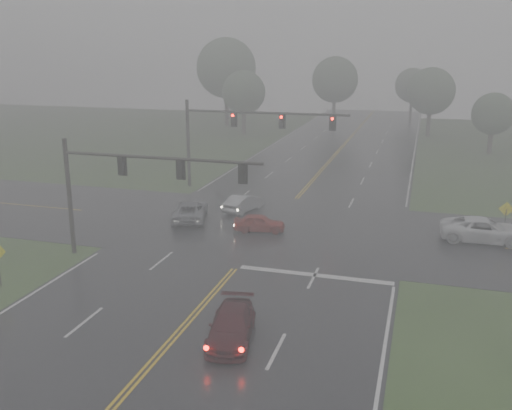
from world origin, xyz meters
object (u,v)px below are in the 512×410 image
(car_grey, at_px, (190,220))
(signal_gantry_near, at_px, (124,178))
(pickup_white, at_px, (483,241))
(sedan_red, at_px, (259,231))
(sedan_silver, at_px, (244,211))
(signal_gantry_far, at_px, (236,128))
(sedan_maroon, at_px, (232,340))

(car_grey, bearing_deg, signal_gantry_near, 70.06)
(pickup_white, bearing_deg, signal_gantry_near, 113.16)
(sedan_red, relative_size, sedan_silver, 0.88)
(car_grey, height_order, pickup_white, pickup_white)
(sedan_red, height_order, signal_gantry_far, signal_gantry_far)
(sedan_maroon, relative_size, sedan_red, 1.26)
(sedan_maroon, height_order, car_grey, car_grey)
(pickup_white, relative_size, signal_gantry_near, 0.45)
(signal_gantry_near, bearing_deg, pickup_white, 24.45)
(sedan_red, bearing_deg, signal_gantry_near, 128.76)
(sedan_red, distance_m, signal_gantry_far, 13.14)
(sedan_maroon, height_order, sedan_silver, sedan_silver)
(sedan_maroon, xyz_separation_m, signal_gantry_near, (-8.94, 7.42, 4.90))
(sedan_red, height_order, car_grey, car_grey)
(pickup_white, distance_m, signal_gantry_far, 22.08)
(sedan_maroon, bearing_deg, pickup_white, 45.06)
(sedan_silver, height_order, signal_gantry_far, signal_gantry_far)
(sedan_maroon, distance_m, sedan_silver, 19.72)
(car_grey, distance_m, signal_gantry_near, 9.62)
(car_grey, bearing_deg, signal_gantry_far, -108.74)
(sedan_silver, bearing_deg, signal_gantry_near, 89.64)
(sedan_silver, bearing_deg, signal_gantry_far, -50.50)
(sedan_red, bearing_deg, pickup_white, -92.95)
(sedan_maroon, bearing_deg, sedan_silver, 95.50)
(sedan_red, relative_size, signal_gantry_near, 0.29)
(sedan_silver, xyz_separation_m, signal_gantry_far, (-2.72, 6.38, 5.40))
(sedan_maroon, distance_m, pickup_white, 20.18)
(sedan_red, bearing_deg, sedan_maroon, -179.76)
(car_grey, relative_size, pickup_white, 0.91)
(car_grey, bearing_deg, sedan_silver, -149.87)
(signal_gantry_near, bearing_deg, sedan_red, 50.08)
(signal_gantry_far, bearing_deg, sedan_red, -64.17)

